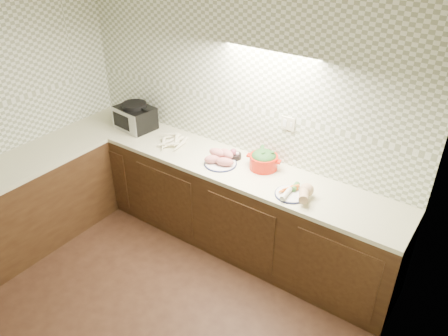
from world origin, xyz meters
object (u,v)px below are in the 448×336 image
Objects in this scene: onion_bowl at (234,155)px; veg_plate at (299,191)px; parsnip_pile at (173,142)px; dutch_oven at (264,160)px; sweet_potato_plate at (221,159)px; toaster_oven at (135,117)px.

onion_bowl is 0.81m from veg_plate.
dutch_oven is (0.98, 0.12, 0.06)m from parsnip_pile.
parsnip_pile is 0.99m from dutch_oven.
onion_bowl is (0.66, 0.12, 0.01)m from parsnip_pile.
dutch_oven is (0.32, -0.00, 0.05)m from onion_bowl.
onion_bowl is at bearing 74.67° from sweet_potato_plate.
toaster_oven is 1.15× the size of parsnip_pile.
onion_bowl is (0.04, 0.16, -0.02)m from sweet_potato_plate.
toaster_oven is at bearing 175.44° from sweet_potato_plate.
dutch_oven is (1.56, 0.07, -0.04)m from toaster_oven.
toaster_oven is 1.27× the size of veg_plate.
parsnip_pile is at bearing 176.20° from veg_plate.
sweet_potato_plate is at bearing 1.71° from toaster_oven.
onion_bowl is at bearing 10.33° from parsnip_pile.
dutch_oven is (0.36, 0.16, 0.03)m from sweet_potato_plate.
dutch_oven is at bearing 23.89° from sweet_potato_plate.
veg_plate is (0.46, -0.22, -0.04)m from dutch_oven.
onion_bowl is 0.32m from dutch_oven.
parsnip_pile is 1.10× the size of veg_plate.
dutch_oven is at bearing 155.02° from veg_plate.
onion_bowl is 0.38× the size of veg_plate.
parsnip_pile is 1.45m from veg_plate.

